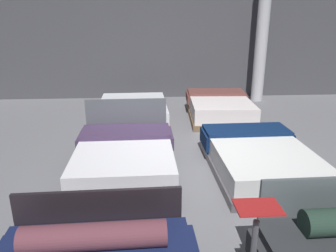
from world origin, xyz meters
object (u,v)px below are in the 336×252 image
object	(u,v)px
support_pillar	(262,39)
bed_2	(125,159)
bed_5	(219,108)
bed_3	(259,158)
bed_4	(133,111)

from	to	relation	value
support_pillar	bed_2	bearing A→B (deg)	-127.93
bed_2	bed_5	bearing A→B (deg)	53.44
bed_3	bed_4	distance (m)	3.61
bed_3	bed_5	world-z (taller)	bed_5
bed_4	bed_5	size ratio (longest dim) A/B	1.03
bed_4	bed_2	bearing A→B (deg)	-91.26
bed_2	support_pillar	xyz separation A→B (m)	(3.57, 4.59, 1.49)
bed_2	bed_5	world-z (taller)	bed_2
bed_3	bed_5	size ratio (longest dim) A/B	1.02
bed_3	support_pillar	world-z (taller)	support_pillar
bed_4	support_pillar	world-z (taller)	support_pillar
bed_2	bed_5	size ratio (longest dim) A/B	0.93
bed_2	bed_3	distance (m)	2.07
bed_2	bed_4	distance (m)	2.96
bed_3	support_pillar	bearing A→B (deg)	70.97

